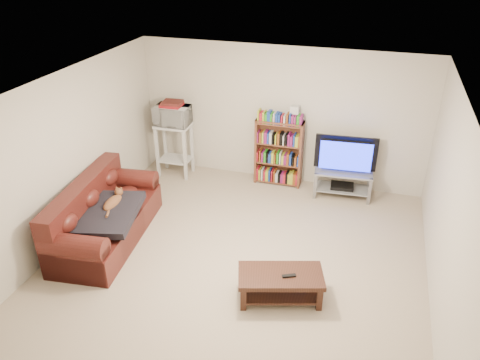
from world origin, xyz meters
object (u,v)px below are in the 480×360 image
(bookshelf, at_px, (279,151))
(sofa, at_px, (102,220))
(tv_stand, at_px, (343,179))
(coffee_table, at_px, (280,281))

(bookshelf, bearing_deg, sofa, -130.62)
(tv_stand, xyz_separation_m, bookshelf, (-1.15, 0.15, 0.29))
(bookshelf, bearing_deg, tv_stand, -7.81)
(tv_stand, distance_m, bookshelf, 1.20)
(coffee_table, xyz_separation_m, bookshelf, (-0.70, 2.93, 0.36))
(coffee_table, relative_size, tv_stand, 1.15)
(coffee_table, relative_size, bookshelf, 0.95)
(bookshelf, bearing_deg, coffee_table, -76.80)
(sofa, height_order, tv_stand, sofa)
(sofa, relative_size, bookshelf, 1.83)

